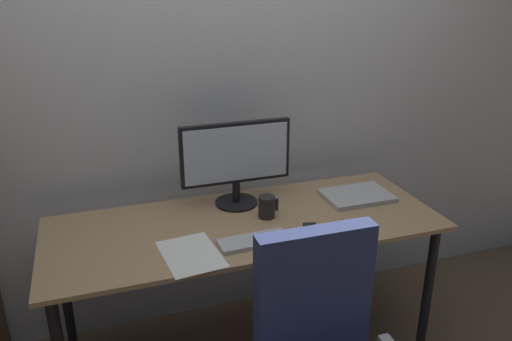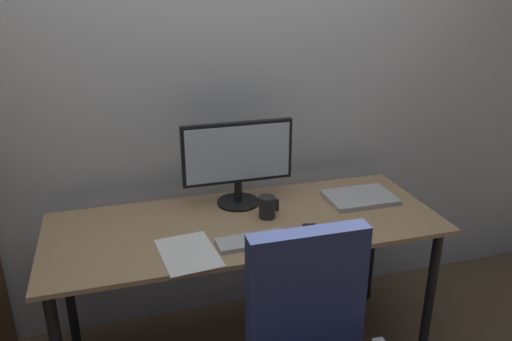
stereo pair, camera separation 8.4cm
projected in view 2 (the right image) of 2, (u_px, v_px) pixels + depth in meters
name	position (u px, v px, depth m)	size (l,w,h in m)	color
back_wall	(218.00, 73.00, 2.46)	(6.40, 0.10, 2.60)	silver
desk	(246.00, 238.00, 2.25)	(1.71, 0.67, 0.74)	tan
monitor	(238.00, 158.00, 2.31)	(0.51, 0.20, 0.40)	black
keyboard	(252.00, 241.00, 2.04)	(0.29, 0.11, 0.02)	#B7BABC
mouse	(310.00, 232.00, 2.10)	(0.06, 0.10, 0.03)	black
coffee_mug	(267.00, 207.00, 2.24)	(0.09, 0.07, 0.10)	black
laptop	(360.00, 197.00, 2.43)	(0.32, 0.23, 0.02)	#B7BABC
paper_sheet	(188.00, 253.00, 1.97)	(0.21, 0.30, 0.00)	white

